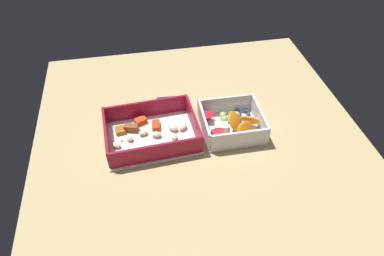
# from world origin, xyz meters

# --- Properties ---
(table_surface) EXTENTS (0.80, 0.80, 0.02)m
(table_surface) POSITION_xyz_m (0.00, 0.00, 0.01)
(table_surface) COLOR tan
(table_surface) RESTS_ON ground
(pasta_container) EXTENTS (0.23, 0.17, 0.05)m
(pasta_container) POSITION_xyz_m (-0.12, 0.01, 0.04)
(pasta_container) COLOR white
(pasta_container) RESTS_ON table_surface
(fruit_bowl) EXTENTS (0.15, 0.14, 0.05)m
(fruit_bowl) POSITION_xyz_m (0.08, -0.01, 0.04)
(fruit_bowl) COLOR white
(fruit_bowl) RESTS_ON table_surface
(candy_bar) EXTENTS (0.07, 0.03, 0.01)m
(candy_bar) POSITION_xyz_m (-0.05, 0.13, 0.03)
(candy_bar) COLOR #51197A
(candy_bar) RESTS_ON table_surface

